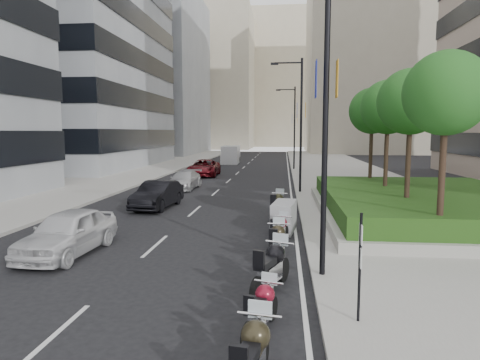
# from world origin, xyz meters

# --- Properties ---
(ground) EXTENTS (160.00, 160.00, 0.00)m
(ground) POSITION_xyz_m (0.00, 0.00, 0.00)
(ground) COLOR black
(ground) RESTS_ON ground
(sidewalk_right) EXTENTS (10.00, 100.00, 0.15)m
(sidewalk_right) POSITION_xyz_m (9.00, 30.00, 0.07)
(sidewalk_right) COLOR #9E9B93
(sidewalk_right) RESTS_ON ground
(sidewalk_left) EXTENTS (8.00, 100.00, 0.15)m
(sidewalk_left) POSITION_xyz_m (-12.00, 30.00, 0.07)
(sidewalk_left) COLOR #9E9B93
(sidewalk_left) RESTS_ON ground
(lane_edge) EXTENTS (0.12, 100.00, 0.01)m
(lane_edge) POSITION_xyz_m (3.70, 30.00, 0.01)
(lane_edge) COLOR silver
(lane_edge) RESTS_ON ground
(lane_centre) EXTENTS (0.12, 100.00, 0.01)m
(lane_centre) POSITION_xyz_m (-1.50, 30.00, 0.01)
(lane_centre) COLOR silver
(lane_centre) RESTS_ON ground
(building_grey_far) EXTENTS (22.00, 26.00, 30.00)m
(building_grey_far) POSITION_xyz_m (-24.00, 70.00, 15.00)
(building_grey_far) COLOR gray
(building_grey_far) RESTS_ON ground
(building_cream_right) EXTENTS (28.00, 24.00, 36.00)m
(building_cream_right) POSITION_xyz_m (22.00, 80.00, 18.00)
(building_cream_right) COLOR #B7AD93
(building_cream_right) RESTS_ON ground
(building_cream_left) EXTENTS (26.00, 24.00, 34.00)m
(building_cream_left) POSITION_xyz_m (-18.00, 100.00, 17.00)
(building_cream_left) COLOR #B7AD93
(building_cream_left) RESTS_ON ground
(building_cream_centre) EXTENTS (30.00, 24.00, 38.00)m
(building_cream_centre) POSITION_xyz_m (2.00, 120.00, 19.00)
(building_cream_centre) COLOR #B7AD93
(building_cream_centre) RESTS_ON ground
(planter) EXTENTS (10.00, 14.00, 0.40)m
(planter) POSITION_xyz_m (10.00, 10.00, 0.35)
(planter) COLOR #A19F96
(planter) RESTS_ON sidewalk_right
(hedge) EXTENTS (9.40, 13.40, 0.80)m
(hedge) POSITION_xyz_m (10.00, 10.00, 0.95)
(hedge) COLOR #1D4413
(hedge) RESTS_ON planter
(tree_0) EXTENTS (2.80, 2.80, 6.30)m
(tree_0) POSITION_xyz_m (8.50, 4.00, 5.42)
(tree_0) COLOR #332319
(tree_0) RESTS_ON planter
(tree_1) EXTENTS (2.80, 2.80, 6.30)m
(tree_1) POSITION_xyz_m (8.50, 8.00, 5.42)
(tree_1) COLOR #332319
(tree_1) RESTS_ON planter
(tree_2) EXTENTS (2.80, 2.80, 6.30)m
(tree_2) POSITION_xyz_m (8.50, 12.00, 5.42)
(tree_2) COLOR #332319
(tree_2) RESTS_ON planter
(tree_3) EXTENTS (2.80, 2.80, 6.30)m
(tree_3) POSITION_xyz_m (8.50, 16.00, 5.42)
(tree_3) COLOR #332319
(tree_3) RESTS_ON planter
(lamp_post_0) EXTENTS (2.34, 0.45, 9.00)m
(lamp_post_0) POSITION_xyz_m (4.14, 1.00, 5.07)
(lamp_post_0) COLOR black
(lamp_post_0) RESTS_ON ground
(lamp_post_1) EXTENTS (2.34, 0.45, 9.00)m
(lamp_post_1) POSITION_xyz_m (4.14, 18.00, 5.07)
(lamp_post_1) COLOR black
(lamp_post_1) RESTS_ON ground
(lamp_post_2) EXTENTS (2.34, 0.45, 9.00)m
(lamp_post_2) POSITION_xyz_m (4.14, 36.00, 5.07)
(lamp_post_2) COLOR black
(lamp_post_2) RESTS_ON ground
(parking_sign) EXTENTS (0.06, 0.32, 2.50)m
(parking_sign) POSITION_xyz_m (4.80, -2.00, 1.46)
(parking_sign) COLOR black
(parking_sign) RESTS_ON ground
(motorcycle_0) EXTENTS (0.76, 2.28, 1.14)m
(motorcycle_0) POSITION_xyz_m (2.71, -4.61, 0.61)
(motorcycle_0) COLOR black
(motorcycle_0) RESTS_ON ground
(motorcycle_1) EXTENTS (0.80, 1.90, 0.97)m
(motorcycle_1) POSITION_xyz_m (2.75, -2.46, 0.52)
(motorcycle_1) COLOR black
(motorcycle_1) RESTS_ON ground
(motorcycle_2) EXTENTS (1.09, 2.33, 1.21)m
(motorcycle_2) POSITION_xyz_m (2.90, -0.09, 0.65)
(motorcycle_2) COLOR black
(motorcycle_2) RESTS_ON ground
(motorcycle_3) EXTENTS (0.76, 2.26, 1.13)m
(motorcycle_3) POSITION_xyz_m (2.97, 2.66, 0.60)
(motorcycle_3) COLOR black
(motorcycle_3) RESTS_ON ground
(motorcycle_4) EXTENTS (0.84, 1.93, 0.99)m
(motorcycle_4) POSITION_xyz_m (3.05, 4.73, 0.53)
(motorcycle_4) COLOR black
(motorcycle_4) RESTS_ON ground
(motorcycle_5) EXTENTS (1.12, 2.19, 1.26)m
(motorcycle_5) POSITION_xyz_m (3.21, 6.74, 0.63)
(motorcycle_5) COLOR black
(motorcycle_5) RESTS_ON ground
(motorcycle_6) EXTENTS (0.83, 2.30, 1.16)m
(motorcycle_6) POSITION_xyz_m (2.88, 9.65, 0.62)
(motorcycle_6) COLOR black
(motorcycle_6) RESTS_ON ground
(car_a) EXTENTS (2.08, 4.63, 1.55)m
(car_a) POSITION_xyz_m (-4.13, 2.65, 0.77)
(car_a) COLOR silver
(car_a) RESTS_ON ground
(car_b) EXTENTS (1.95, 4.61, 1.48)m
(car_b) POSITION_xyz_m (-3.71, 11.67, 0.74)
(car_b) COLOR black
(car_b) RESTS_ON ground
(car_c) EXTENTS (2.05, 4.61, 1.32)m
(car_c) POSITION_xyz_m (-4.06, 19.53, 0.66)
(car_c) COLOR #ABABAD
(car_c) RESTS_ON ground
(car_d) EXTENTS (2.71, 5.65, 1.55)m
(car_d) POSITION_xyz_m (-4.34, 28.94, 0.78)
(car_d) COLOR #5D0B12
(car_d) RESTS_ON ground
(delivery_van) EXTENTS (2.26, 5.59, 2.33)m
(delivery_van) POSITION_xyz_m (-3.86, 45.45, 1.09)
(delivery_van) COLOR silver
(delivery_van) RESTS_ON ground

